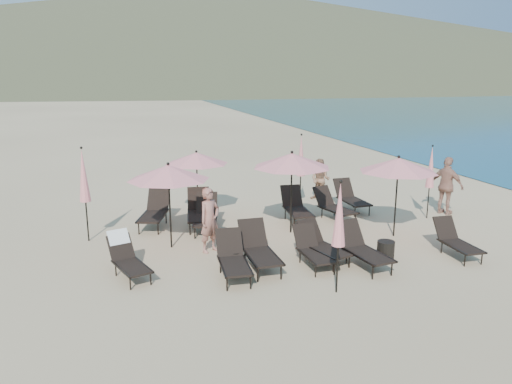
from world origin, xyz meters
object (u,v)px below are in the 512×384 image
object	(u,v)px
lounger_1	(233,258)
lounger_11	(351,197)
umbrella_closed_1	(431,168)
lounger_9	(296,207)
lounger_2	(313,249)
umbrella_open_2	(398,165)
umbrella_open_0	(168,173)
umbrella_closed_2	(84,176)
side_table_0	(235,259)
beachgoer_a	(210,220)
umbrella_open_1	(292,160)
lounger_12	(259,249)
umbrella_closed_0	(339,215)
lounger_4	(362,248)
lounger_0	(127,257)
lounger_8	(206,215)
beachgoer_b	(320,180)
umbrella_open_3	(196,158)
lounger_5	(456,240)
lounger_7	(199,210)
side_table_1	(386,251)
umbrella_closed_3	(301,156)
lounger_10	(333,205)
lounger_6	(155,211)
lounger_3	(322,244)
beachgoer_c	(447,186)

from	to	relation	value
lounger_1	lounger_11	xyz separation A→B (m)	(5.21, 4.36, 0.01)
umbrella_closed_1	lounger_9	bearing A→B (deg)	167.76
lounger_9	lounger_11	size ratio (longest dim) A/B	1.06
lounger_2	umbrella_open_2	world-z (taller)	umbrella_open_2
umbrella_open_0	umbrella_open_2	world-z (taller)	umbrella_open_2
umbrella_closed_1	umbrella_closed_2	distance (m)	10.43
side_table_0	beachgoer_a	size ratio (longest dim) A/B	0.24
lounger_2	side_table_0	bearing A→B (deg)	167.71
umbrella_closed_1	umbrella_open_1	bearing A→B (deg)	-178.45
lounger_12	umbrella_closed_0	xyz separation A→B (m)	(1.18, -1.81, 1.24)
lounger_4	lounger_1	bearing A→B (deg)	168.12
lounger_0	lounger_8	distance (m)	3.74
beachgoer_b	umbrella_closed_1	bearing A→B (deg)	-8.18
lounger_9	lounger_12	bearing A→B (deg)	-118.67
lounger_12	umbrella_open_3	world-z (taller)	umbrella_open_3
lounger_11	umbrella_closed_1	world-z (taller)	umbrella_closed_1
umbrella_open_0	umbrella_closed_1	distance (m)	8.27
lounger_1	lounger_5	size ratio (longest dim) A/B	1.10
lounger_5	umbrella_open_1	world-z (taller)	umbrella_open_1
lounger_0	umbrella_closed_2	distance (m)	3.29
lounger_7	lounger_11	bearing A→B (deg)	12.39
lounger_4	umbrella_closed_0	size ratio (longest dim) A/B	0.72
lounger_4	lounger_0	bearing A→B (deg)	162.69
side_table_0	side_table_1	xyz separation A→B (m)	(3.74, -0.58, 0.04)
umbrella_closed_3	lounger_8	bearing A→B (deg)	-154.83
side_table_0	beachgoer_b	bearing A→B (deg)	49.84
umbrella_closed_1	umbrella_open_0	bearing A→B (deg)	-177.13
lounger_0	lounger_4	bearing A→B (deg)	-27.78
lounger_1	lounger_12	world-z (taller)	lounger_12
lounger_7	umbrella_open_1	size ratio (longest dim) A/B	0.79
lounger_10	umbrella_open_0	size ratio (longest dim) A/B	0.75
lounger_6	umbrella_open_2	distance (m)	7.28
umbrella_closed_0	side_table_1	bearing A→B (deg)	34.54
lounger_7	umbrella_closed_2	size ratio (longest dim) A/B	0.72
lounger_7	umbrella_closed_0	bearing A→B (deg)	-61.36
lounger_3	beachgoer_c	distance (m)	6.26
umbrella_closed_1	lounger_5	bearing A→B (deg)	-113.45
lounger_9	lounger_0	bearing A→B (deg)	-145.66
lounger_1	umbrella_closed_0	xyz separation A→B (m)	(1.91, -1.47, 1.27)
umbrella_open_0	umbrella_closed_2	distance (m)	2.46
lounger_0	side_table_1	world-z (taller)	lounger_0
lounger_5	umbrella_closed_1	size ratio (longest dim) A/B	0.65
lounger_0	lounger_3	bearing A→B (deg)	-22.16
lounger_1	lounger_7	xyz separation A→B (m)	(-0.05, 4.06, 0.05)
side_table_0	lounger_8	bearing A→B (deg)	91.77
lounger_6	umbrella_closed_2	world-z (taller)	umbrella_closed_2
umbrella_open_3	umbrella_closed_1	world-z (taller)	umbrella_closed_1
lounger_4	umbrella_closed_1	xyz separation A→B (m)	(3.98, 3.04, 1.20)
lounger_6	lounger_11	world-z (taller)	lounger_6
lounger_11	umbrella_open_3	distance (m)	5.37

